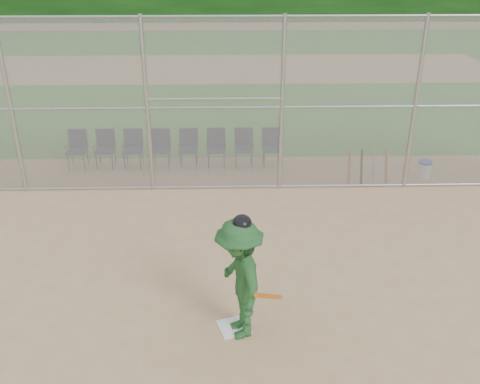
{
  "coord_description": "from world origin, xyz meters",
  "views": [
    {
      "loc": [
        -0.23,
        -6.55,
        5.43
      ],
      "look_at": [
        0.0,
        2.5,
        1.1
      ],
      "focal_mm": 40.0,
      "sensor_mm": 36.0,
      "label": 1
    }
  ],
  "objects_px": {
    "home_plate": "(234,327)",
    "water_cooler": "(424,169)",
    "chair_0": "(77,150)",
    "batter_at_plate": "(239,279)"
  },
  "relations": [
    {
      "from": "home_plate",
      "to": "water_cooler",
      "type": "height_order",
      "value": "water_cooler"
    },
    {
      "from": "home_plate",
      "to": "chair_0",
      "type": "height_order",
      "value": "chair_0"
    },
    {
      "from": "batter_at_plate",
      "to": "water_cooler",
      "type": "distance_m",
      "value": 7.43
    },
    {
      "from": "batter_at_plate",
      "to": "water_cooler",
      "type": "relative_size",
      "value": 4.62
    },
    {
      "from": "water_cooler",
      "to": "batter_at_plate",
      "type": "bearing_deg",
      "value": -129.86
    },
    {
      "from": "home_plate",
      "to": "water_cooler",
      "type": "distance_m",
      "value": 7.37
    },
    {
      "from": "home_plate",
      "to": "batter_at_plate",
      "type": "xyz_separation_m",
      "value": [
        0.08,
        -0.1,
        0.96
      ]
    },
    {
      "from": "batter_at_plate",
      "to": "water_cooler",
      "type": "height_order",
      "value": "batter_at_plate"
    },
    {
      "from": "water_cooler",
      "to": "chair_0",
      "type": "distance_m",
      "value": 8.82
    },
    {
      "from": "home_plate",
      "to": "water_cooler",
      "type": "xyz_separation_m",
      "value": [
        4.82,
        5.57,
        0.21
      ]
    }
  ]
}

